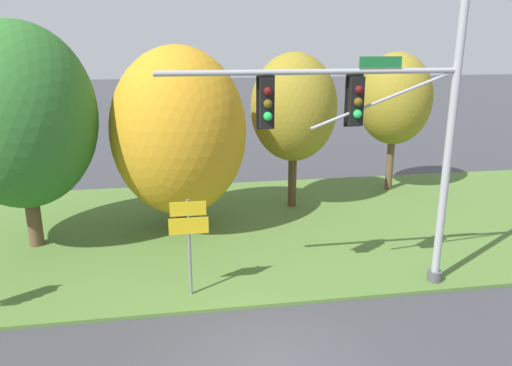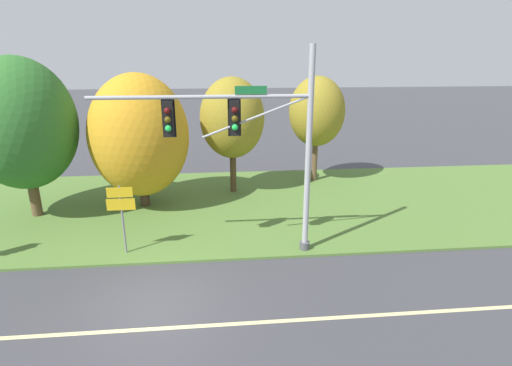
% 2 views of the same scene
% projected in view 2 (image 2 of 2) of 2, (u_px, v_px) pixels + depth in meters
% --- Properties ---
extents(ground_plane, '(160.00, 160.00, 0.00)m').
position_uv_depth(ground_plane, '(155.00, 304.00, 12.47)').
color(ground_plane, '#3D3D42').
extents(lane_stripe, '(36.00, 0.16, 0.01)m').
position_uv_depth(lane_stripe, '(149.00, 329.00, 11.34)').
color(lane_stripe, beige).
rests_on(lane_stripe, ground).
extents(grass_verge, '(48.00, 11.50, 0.10)m').
position_uv_depth(grass_verge, '(178.00, 207.00, 20.26)').
color(grass_verge, '#517533').
rests_on(grass_verge, ground).
extents(traffic_signal_mast, '(7.84, 0.49, 7.69)m').
position_uv_depth(traffic_signal_mast, '(252.00, 136.00, 14.18)').
color(traffic_signal_mast, '#9EA0A5').
rests_on(traffic_signal_mast, grass_verge).
extents(route_sign_post, '(1.05, 0.08, 2.72)m').
position_uv_depth(route_sign_post, '(121.00, 208.00, 14.92)').
color(route_sign_post, slate).
rests_on(route_sign_post, grass_verge).
extents(tree_nearest_road, '(4.72, 4.72, 7.32)m').
position_uv_depth(tree_nearest_road, '(21.00, 124.00, 17.75)').
color(tree_nearest_road, brown).
rests_on(tree_nearest_road, grass_verge).
extents(tree_left_of_mast, '(4.74, 4.74, 6.55)m').
position_uv_depth(tree_left_of_mast, '(139.00, 136.00, 19.22)').
color(tree_left_of_mast, '#423021').
rests_on(tree_left_of_mast, grass_verge).
extents(tree_behind_signpost, '(3.43, 3.43, 6.24)m').
position_uv_depth(tree_behind_signpost, '(232.00, 118.00, 21.14)').
color(tree_behind_signpost, '#4C3823').
rests_on(tree_behind_signpost, grass_verge).
extents(tree_mid_verge, '(3.23, 3.23, 6.17)m').
position_uv_depth(tree_mid_verge, '(317.00, 112.00, 23.06)').
color(tree_mid_verge, brown).
rests_on(tree_mid_verge, grass_verge).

